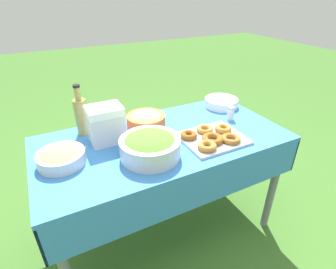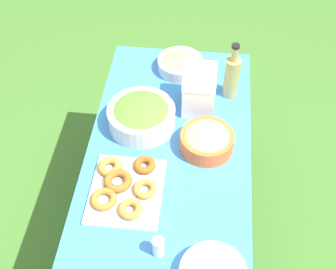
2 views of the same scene
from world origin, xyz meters
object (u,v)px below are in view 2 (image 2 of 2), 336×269
(salad_bowl, at_px, (141,115))
(olive_oil_bottle, at_px, (232,76))
(bread_bowl, at_px, (179,63))
(cooler_box, at_px, (199,90))
(pasta_bowl, at_px, (207,140))
(donut_platter, at_px, (125,187))

(salad_bowl, relative_size, olive_oil_bottle, 1.03)
(bread_bowl, relative_size, cooler_box, 1.11)
(bread_bowl, bearing_deg, cooler_box, 23.77)
(olive_oil_bottle, relative_size, cooler_box, 1.44)
(salad_bowl, height_order, bread_bowl, salad_bowl)
(pasta_bowl, relative_size, bread_bowl, 1.02)
(donut_platter, height_order, cooler_box, cooler_box)
(pasta_bowl, height_order, donut_platter, pasta_bowl)
(salad_bowl, xyz_separation_m, donut_platter, (0.38, -0.02, -0.04))
(donut_platter, bearing_deg, olive_oil_bottle, 146.38)
(salad_bowl, relative_size, bread_bowl, 1.34)
(salad_bowl, height_order, olive_oil_bottle, olive_oil_bottle)
(donut_platter, bearing_deg, salad_bowl, 177.64)
(salad_bowl, xyz_separation_m, cooler_box, (-0.16, 0.26, 0.04))
(olive_oil_bottle, height_order, cooler_box, olive_oil_bottle)
(pasta_bowl, xyz_separation_m, cooler_box, (-0.27, -0.06, 0.06))
(salad_bowl, bearing_deg, bread_bowl, 161.70)
(bread_bowl, height_order, cooler_box, cooler_box)
(pasta_bowl, distance_m, cooler_box, 0.28)
(cooler_box, bearing_deg, olive_oil_bottle, 123.94)
(bread_bowl, bearing_deg, olive_oil_bottle, 58.69)
(olive_oil_bottle, xyz_separation_m, bread_bowl, (-0.17, -0.27, -0.08))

